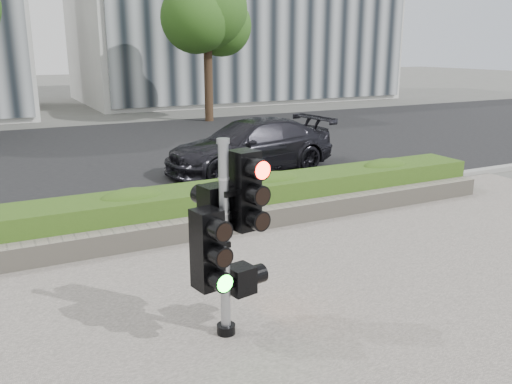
{
  "coord_description": "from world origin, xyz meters",
  "views": [
    {
      "loc": [
        -3.32,
        -6.17,
        3.14
      ],
      "look_at": [
        0.14,
        0.6,
        1.08
      ],
      "focal_mm": 38.0,
      "sensor_mm": 36.0,
      "label": 1
    }
  ],
  "objects": [
    {
      "name": "tree_right",
      "position": [
        5.48,
        15.55,
        4.48
      ],
      "size": [
        4.1,
        3.58,
        6.53
      ],
      "color": "black",
      "rests_on": "ground"
    },
    {
      "name": "car_dark",
      "position": [
        2.76,
        6.03,
        0.68
      ],
      "size": [
        4.73,
        2.39,
        1.32
      ],
      "primitive_type": "imported",
      "rotation": [
        0.0,
        0.0,
        -1.45
      ],
      "color": "black",
      "rests_on": "road"
    },
    {
      "name": "road",
      "position": [
        0.0,
        10.0,
        0.01
      ],
      "size": [
        60.0,
        13.0,
        0.02
      ],
      "primitive_type": "cube",
      "color": "black",
      "rests_on": "ground"
    },
    {
      "name": "sidewalk",
      "position": [
        0.0,
        -2.5,
        0.01
      ],
      "size": [
        16.0,
        11.0,
        0.03
      ],
      "primitive_type": "cube",
      "color": "#9E9389",
      "rests_on": "ground"
    },
    {
      "name": "traffic_signal",
      "position": [
        -1.12,
        -1.14,
        1.25
      ],
      "size": [
        0.79,
        0.64,
        2.2
      ],
      "rotation": [
        0.0,
        0.0,
        0.19
      ],
      "color": "black",
      "rests_on": "sidewalk"
    },
    {
      "name": "stone_wall",
      "position": [
        0.0,
        1.9,
        0.2
      ],
      "size": [
        12.0,
        0.32,
        0.34
      ],
      "primitive_type": "cube",
      "color": "gray",
      "rests_on": "sidewalk"
    },
    {
      "name": "curb",
      "position": [
        0.0,
        3.15,
        0.06
      ],
      "size": [
        60.0,
        0.25,
        0.12
      ],
      "primitive_type": "cube",
      "color": "gray",
      "rests_on": "ground"
    },
    {
      "name": "ground",
      "position": [
        0.0,
        0.0,
        0.0
      ],
      "size": [
        120.0,
        120.0,
        0.0
      ],
      "primitive_type": "plane",
      "color": "#51514C",
      "rests_on": "ground"
    },
    {
      "name": "hedge",
      "position": [
        0.0,
        2.55,
        0.37
      ],
      "size": [
        12.0,
        1.0,
        0.68
      ],
      "primitive_type": "cube",
      "color": "olive",
      "rests_on": "sidewalk"
    }
  ]
}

